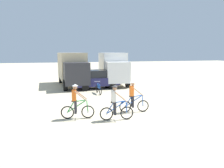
# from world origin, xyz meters

# --- Properties ---
(ground_plane) EXTENTS (120.00, 120.00, 0.00)m
(ground_plane) POSITION_xyz_m (0.00, 0.00, 0.00)
(ground_plane) COLOR beige
(box_truck_tan_camper) EXTENTS (2.76, 6.87, 3.35)m
(box_truck_tan_camper) POSITION_xyz_m (-2.89, 11.27, 1.87)
(box_truck_tan_camper) COLOR #CCB78E
(box_truck_tan_camper) RESTS_ON ground
(box_truck_white_box) EXTENTS (2.99, 6.94, 3.35)m
(box_truck_white_box) POSITION_xyz_m (1.48, 11.56, 1.87)
(box_truck_white_box) COLOR white
(box_truck_white_box) RESTS_ON ground
(sedan_parked) EXTENTS (4.38, 2.26, 1.76)m
(sedan_parked) POSITION_xyz_m (-0.82, 8.87, 0.88)
(sedan_parked) COLOR #1E1E4C
(sedan_parked) RESTS_ON ground
(cyclist_orange_shirt) EXTENTS (1.72, 0.54, 1.82)m
(cyclist_orange_shirt) POSITION_xyz_m (-3.54, 0.49, 0.85)
(cyclist_orange_shirt) COLOR black
(cyclist_orange_shirt) RESTS_ON ground
(cyclist_cowboy_hat) EXTENTS (1.72, 0.52, 1.82)m
(cyclist_cowboy_hat) POSITION_xyz_m (-1.66, -0.26, 0.85)
(cyclist_cowboy_hat) COLOR black
(cyclist_cowboy_hat) RESTS_ON ground
(cyclist_near_camera) EXTENTS (1.72, 0.52, 1.82)m
(cyclist_near_camera) POSITION_xyz_m (-0.29, 0.79, 0.85)
(cyclist_near_camera) COLOR black
(cyclist_near_camera) RESTS_ON ground
(bicycle_spare) EXTENTS (0.50, 1.73, 0.97)m
(bicycle_spare) POSITION_xyz_m (-1.13, 6.53, 0.40)
(bicycle_spare) COLOR black
(bicycle_spare) RESTS_ON ground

